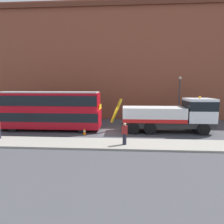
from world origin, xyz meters
name	(u,v)px	position (x,y,z in m)	size (l,w,h in m)	color
ground_plane	(110,132)	(0.00, 0.00, 0.00)	(120.00, 120.00, 0.00)	#424247
near_kerb	(106,144)	(0.00, -4.20, 0.07)	(60.00, 2.80, 0.15)	gray
building_facade	(115,61)	(0.00, 8.37, 8.07)	(60.00, 1.50, 16.00)	brown
recovery_tow_truck	(171,115)	(6.07, 0.41, 1.76)	(10.14, 2.66, 3.67)	#2D2D2D
double_decker_bus	(48,109)	(-6.59, 0.41, 2.23)	(11.05, 2.56, 4.06)	#B70C19
pedestrian_bystander	(125,134)	(1.44, -4.53, 0.99)	(0.46, 0.37, 1.71)	#232333
traffic_cone_near_bus	(85,132)	(-2.36, -1.39, 0.34)	(0.36, 0.36, 0.72)	orange
traffic_cone_midway	(126,133)	(1.55, -1.55, 0.34)	(0.36, 0.36, 0.72)	orange
street_lamp	(179,95)	(8.46, 6.18, 3.47)	(0.36, 0.36, 5.83)	#38383D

